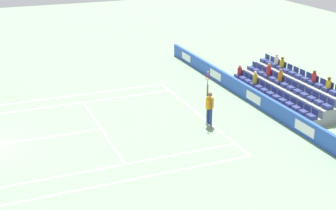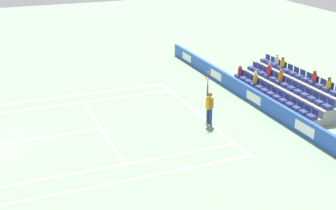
% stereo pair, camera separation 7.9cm
% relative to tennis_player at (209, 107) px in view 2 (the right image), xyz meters
% --- Properties ---
extents(line_baseline, '(10.97, 0.10, 0.01)m').
position_rel_tennis_player_xyz_m(line_baseline, '(1.56, -0.11, -0.99)').
color(line_baseline, white).
rests_on(line_baseline, ground).
extents(line_service, '(8.23, 0.10, 0.01)m').
position_rel_tennis_player_xyz_m(line_service, '(1.56, 5.38, -0.99)').
color(line_service, white).
rests_on(line_service, ground).
extents(line_centre_service, '(0.10, 6.40, 0.01)m').
position_rel_tennis_player_xyz_m(line_centre_service, '(1.56, 8.58, -0.99)').
color(line_centre_service, white).
rests_on(line_centre_service, ground).
extents(line_singles_sideline_left, '(0.10, 11.89, 0.01)m').
position_rel_tennis_player_xyz_m(line_singles_sideline_left, '(5.68, 5.83, -0.99)').
color(line_singles_sideline_left, white).
rests_on(line_singles_sideline_left, ground).
extents(line_singles_sideline_right, '(0.10, 11.89, 0.01)m').
position_rel_tennis_player_xyz_m(line_singles_sideline_right, '(-2.55, 5.83, -0.99)').
color(line_singles_sideline_right, white).
rests_on(line_singles_sideline_right, ground).
extents(line_doubles_sideline_left, '(0.10, 11.89, 0.01)m').
position_rel_tennis_player_xyz_m(line_doubles_sideline_left, '(7.05, 5.83, -0.99)').
color(line_doubles_sideline_left, white).
rests_on(line_doubles_sideline_left, ground).
extents(line_doubles_sideline_right, '(0.10, 11.89, 0.01)m').
position_rel_tennis_player_xyz_m(line_doubles_sideline_right, '(-3.92, 5.83, -0.99)').
color(line_doubles_sideline_right, white).
rests_on(line_doubles_sideline_right, ground).
extents(line_centre_mark, '(0.10, 0.20, 0.01)m').
position_rel_tennis_player_xyz_m(line_centre_mark, '(1.56, -0.01, -0.99)').
color(line_centre_mark, white).
rests_on(line_centre_mark, ground).
extents(sponsor_barrier, '(23.58, 0.22, 0.91)m').
position_rel_tennis_player_xyz_m(sponsor_barrier, '(1.56, -3.73, -0.54)').
color(sponsor_barrier, blue).
rests_on(sponsor_barrier, ground).
extents(tennis_player, '(0.53, 0.39, 2.85)m').
position_rel_tennis_player_xyz_m(tennis_player, '(0.00, 0.00, 0.00)').
color(tennis_player, navy).
rests_on(tennis_player, ground).
extents(stadium_stand, '(8.06, 2.85, 2.17)m').
position_rel_tennis_player_xyz_m(stadium_stand, '(1.57, -6.05, -0.44)').
color(stadium_stand, gray).
rests_on(stadium_stand, ground).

